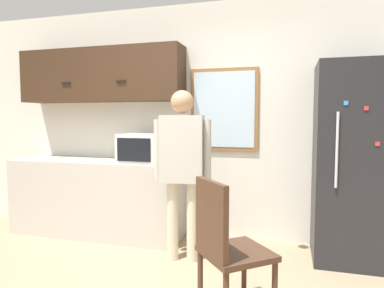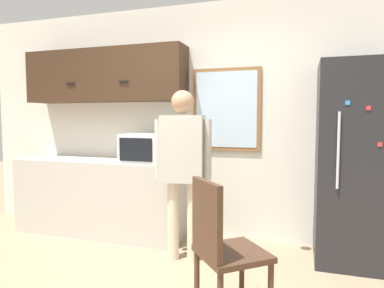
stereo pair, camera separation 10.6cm
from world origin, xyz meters
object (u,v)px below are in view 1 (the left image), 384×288
at_px(person, 182,158).
at_px(refrigerator, 354,163).
at_px(microwave, 145,148).
at_px(chair, 225,243).

bearing_deg(person, refrigerator, 8.38).
xyz_separation_m(microwave, person, (0.56, -0.40, -0.05)).
relative_size(person, chair, 1.69).
distance_m(microwave, refrigerator, 2.15).
bearing_deg(microwave, refrigerator, 1.14).
xyz_separation_m(microwave, refrigerator, (2.15, 0.04, -0.09)).
height_order(microwave, chair, microwave).
xyz_separation_m(person, chair, (0.58, -0.86, -0.46)).
distance_m(microwave, person, 0.69).
bearing_deg(microwave, chair, -47.67).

